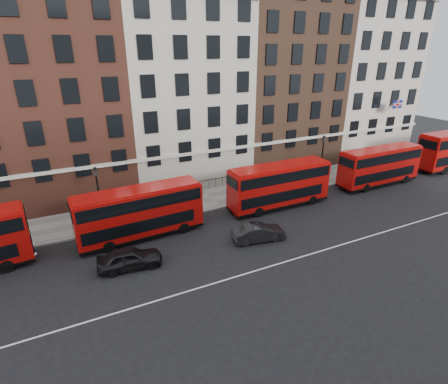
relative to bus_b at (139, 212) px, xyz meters
name	(u,v)px	position (x,y,z in m)	size (l,w,h in m)	color
ground	(267,249)	(8.04, -5.97, -2.21)	(120.00, 120.00, 0.00)	black
pavement	(211,198)	(8.04, 4.53, -2.13)	(80.00, 5.00, 0.15)	slate
kerb	(221,207)	(8.04, 2.03, -2.13)	(80.00, 0.30, 0.16)	gray
road_centre_line	(282,263)	(8.04, -7.97, -2.20)	(70.00, 0.12, 0.01)	white
building_terrace	(178,86)	(7.73, 11.91, 8.03)	(64.00, 11.95, 22.00)	#ADA496
bus_b	(139,212)	(0.00, 0.00, 0.00)	(9.92, 2.87, 4.12)	#AF0B09
bus_c	(279,185)	(13.02, 0.00, 0.02)	(9.92, 2.43, 4.16)	#AF0B09
bus_d	(379,165)	(26.02, 0.00, 0.02)	(9.91, 2.44, 4.15)	#AF0B09
car_rear	(130,258)	(-1.72, -3.83, -1.47)	(1.75, 4.35, 1.48)	black
car_front	(259,233)	(8.11, -4.55, -1.53)	(1.45, 4.15, 1.37)	black
lamp_post_left	(99,195)	(-2.53, 2.77, 0.87)	(0.44, 0.44, 5.33)	black
lamp_post_right	(322,157)	(20.58, 3.00, 0.87)	(0.44, 0.44, 5.33)	black
traffic_light	(406,150)	(33.14, 2.36, 0.24)	(0.25, 0.45, 3.27)	black
iron_railings	(202,185)	(8.04, 6.73, -1.56)	(6.60, 0.06, 1.00)	black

